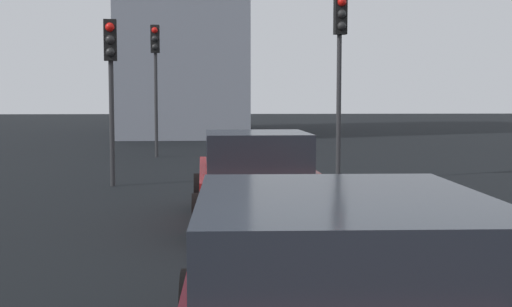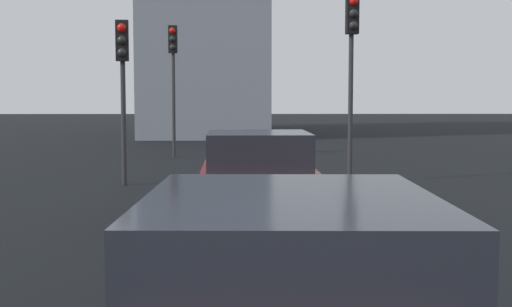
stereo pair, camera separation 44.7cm
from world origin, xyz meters
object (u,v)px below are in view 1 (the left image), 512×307
(car_red_lead, at_px, (256,178))
(traffic_light_near_left, at_px, (111,66))
(traffic_light_near_right, at_px, (155,63))
(traffic_light_far_left, at_px, (340,49))

(car_red_lead, height_order, traffic_light_near_left, traffic_light_near_left)
(traffic_light_near_right, distance_m, traffic_light_far_left, 8.49)
(car_red_lead, height_order, traffic_light_far_left, traffic_light_far_left)
(traffic_light_near_left, bearing_deg, car_red_lead, 27.05)
(car_red_lead, bearing_deg, traffic_light_near_left, 31.92)
(car_red_lead, xyz_separation_m, traffic_light_far_left, (4.88, -2.24, 2.40))
(traffic_light_near_left, relative_size, traffic_light_far_left, 0.85)
(car_red_lead, relative_size, traffic_light_far_left, 0.95)
(traffic_light_near_left, xyz_separation_m, traffic_light_near_right, (7.36, -0.34, 0.45))
(car_red_lead, distance_m, traffic_light_near_left, 5.72)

